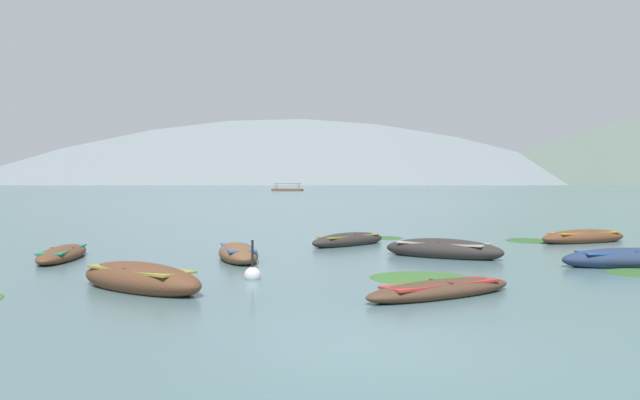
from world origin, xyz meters
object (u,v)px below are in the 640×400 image
rowboat_8 (584,237)px  rowboat_0 (443,250)px  rowboat_5 (629,259)px  rowboat_6 (140,279)px  rowboat_2 (238,253)px  rowboat_4 (62,254)px  rowboat_7 (349,240)px  ferry_1 (287,190)px  rowboat_1 (441,290)px  mooring_buoy (253,275)px

rowboat_8 → rowboat_0: bearing=-143.7°
rowboat_5 → rowboat_6: 13.52m
rowboat_2 → rowboat_4: bearing=175.5°
rowboat_7 → rowboat_4: bearing=-155.4°
rowboat_5 → ferry_1: bearing=93.0°
rowboat_8 → rowboat_4: bearing=-165.0°
rowboat_1 → ferry_1: bearing=91.0°
rowboat_4 → mooring_buoy: (6.19, -4.66, -0.06)m
rowboat_5 → rowboat_8: 8.07m
rowboat_4 → mooring_buoy: size_ratio=3.96×
rowboat_2 → ferry_1: (1.38, 185.42, 0.25)m
rowboat_1 → rowboat_4: bearing=144.2°
rowboat_1 → rowboat_0: bearing=76.5°
rowboat_2 → mooring_buoy: (0.67, -4.23, -0.09)m
rowboat_0 → rowboat_6: bearing=-143.0°
rowboat_4 → rowboat_2: bearing=-4.5°
ferry_1 → mooring_buoy: size_ratio=9.01×
rowboat_0 → mooring_buoy: size_ratio=3.67×
rowboat_7 → rowboat_6: bearing=-118.1°
rowboat_2 → rowboat_4: rowboat_2 is taller
rowboat_5 → rowboat_7: size_ratio=1.12×
rowboat_4 → rowboat_6: rowboat_6 is taller
rowboat_2 → rowboat_8: bearing=22.3°
rowboat_7 → rowboat_1: bearing=-85.7°
rowboat_7 → rowboat_8: rowboat_8 is taller
rowboat_6 → rowboat_7: (5.63, 10.53, -0.05)m
rowboat_2 → ferry_1: bearing=89.6°
rowboat_4 → rowboat_7: size_ratio=1.23×
rowboat_4 → rowboat_6: (3.77, -6.22, 0.08)m
rowboat_1 → rowboat_4: 12.68m
rowboat_5 → mooring_buoy: 10.81m
rowboat_7 → mooring_buoy: bearing=-109.7°
rowboat_6 → rowboat_7: 11.94m
rowboat_2 → rowboat_8: size_ratio=0.90×
rowboat_2 → rowboat_6: rowboat_6 is taller
rowboat_4 → ferry_1: ferry_1 is taller
rowboat_1 → rowboat_6: size_ratio=1.03×
rowboat_0 → ferry_1: size_ratio=0.41×
rowboat_4 → rowboat_5: 17.02m
ferry_1 → mooring_buoy: bearing=-90.2°
rowboat_1 → mooring_buoy: size_ratio=3.52×
rowboat_0 → rowboat_5: size_ratio=1.01×
rowboat_8 → mooring_buoy: bearing=-142.7°
rowboat_0 → ferry_1: bearing=91.6°
rowboat_2 → ferry_1: ferry_1 is taller
rowboat_1 → ferry_1: (-3.38, 192.42, 0.31)m
rowboat_1 → rowboat_6: rowboat_6 is taller
rowboat_6 → rowboat_8: bearing=36.6°
mooring_buoy → ferry_1: bearing=89.8°
rowboat_4 → mooring_buoy: 7.74m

